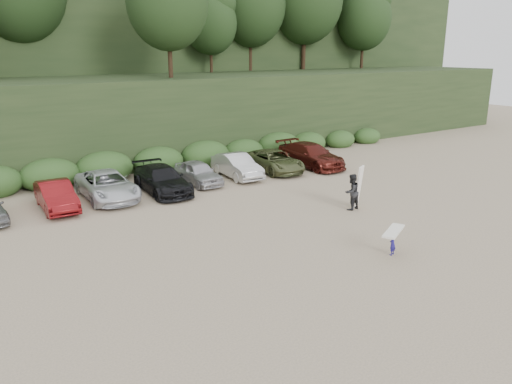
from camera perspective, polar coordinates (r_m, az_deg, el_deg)
ground at (r=21.63m, az=1.62°, el=-5.66°), size 120.00×120.00×0.00m
hillside_backdrop at (r=53.60m, az=-22.73°, el=18.30°), size 90.00×41.50×28.00m
parked_cars at (r=28.35m, az=-17.22°, el=0.48°), size 33.95×5.96×1.65m
child_surfer at (r=20.75m, az=15.39°, el=-5.10°), size 1.79×1.24×1.05m
adult_surfer at (r=26.05m, az=10.94°, el=0.06°), size 1.40×0.83×2.22m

